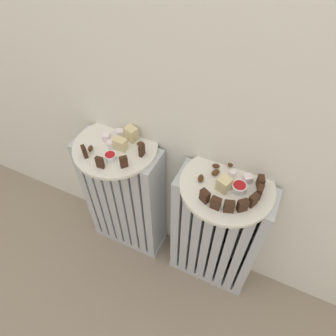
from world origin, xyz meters
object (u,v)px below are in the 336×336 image
Objects in this scene: jam_bowl_right at (239,187)px; radiator_left at (125,199)px; plate_left at (115,147)px; plate_right at (227,186)px; fork at (115,145)px; jam_bowl_left at (110,157)px; radiator_right at (215,236)px.

radiator_left is at bearing 179.26° from jam_bowl_right.
plate_left is 6.37× the size of jam_bowl_right.
fork reaches higher than plate_right.
fork reaches higher than radiator_left.
radiator_left is 2.03× the size of plate_left.
jam_bowl_right is (0.41, 0.05, 0.00)m from jam_bowl_left.
plate_left is (-0.40, 0.00, 0.31)m from radiator_right.
jam_bowl_left is at bearing -71.18° from radiator_left.
radiator_left is 0.31m from plate_left.
jam_bowl_left is at bearing -170.93° from radiator_right.
fork is at bearing 179.14° from jam_bowl_right.
fork is at bearing 179.86° from plate_right.
fork is at bearing 110.77° from jam_bowl_left.
radiator_right is 6.20× the size of fork.
plate_left is at bearing 146.31° from radiator_left.
plate_left is 0.40m from plate_right.
plate_left is 3.06× the size of fork.
plate_left is at bearing 108.82° from jam_bowl_left.
radiator_left is 2.03× the size of plate_right.
radiator_right is at bearing -0.00° from plate_left.
plate_left is 0.07m from jam_bowl_left.
jam_bowl_right is (0.04, -0.01, 0.02)m from plate_right.
radiator_right is 0.31m from plate_right.
fork reaches higher than radiator_right.
jam_bowl_left is (0.02, -0.06, 0.33)m from radiator_left.
jam_bowl_left is 0.87× the size of jam_bowl_right.
radiator_right is 0.33m from jam_bowl_right.
jam_bowl_right is (0.44, -0.01, 0.02)m from plate_left.
jam_bowl_right reaches higher than plate_right.
jam_bowl_right is at bearing -0.86° from fork.
jam_bowl_right is at bearing 7.53° from jam_bowl_left.
plate_right is at bearing 0.00° from radiator_left.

